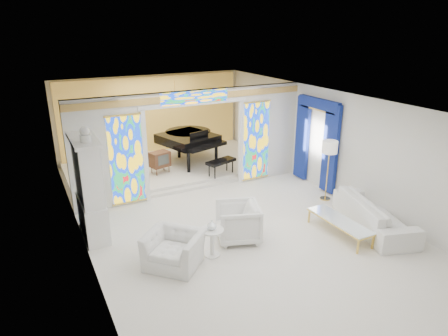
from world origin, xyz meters
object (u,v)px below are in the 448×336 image
sofa (374,213)px  tv_console (160,159)px  grand_piano (189,138)px  armchair_right (238,222)px  china_cabinet (90,189)px  armchair_left (174,249)px  coffee_table (340,221)px

sofa → tv_console: 6.65m
grand_piano → tv_console: 1.53m
armchair_right → grand_piano: size_ratio=0.29×
armchair_right → tv_console: bearing=-156.5°
armchair_right → tv_console: tv_console is taller
china_cabinet → armchair_left: size_ratio=2.45×
sofa → tv_console: size_ratio=3.65×
china_cabinet → armchair_left: 2.53m
china_cabinet → coffee_table: (5.14, -2.67, -0.81)m
armchair_right → coffee_table: (2.22, -0.93, -0.08)m
armchair_right → sofa: size_ratio=0.38×
coffee_table → grand_piano: size_ratio=0.52×
sofa → coffee_table: sofa is taller
armchair_left → grand_piano: grand_piano is taller
coffee_table → tv_console: 6.08m
armchair_left → armchair_right: 1.71m
tv_console → coffee_table: bearing=-80.1°
sofa → armchair_right: bearing=90.6°
armchair_left → tv_console: tv_console is taller
grand_piano → armchair_left: bearing=-132.1°
sofa → coffee_table: size_ratio=1.45×
china_cabinet → tv_console: size_ratio=3.87×
china_cabinet → tv_console: bearing=47.5°
armchair_right → coffee_table: bearing=87.0°
china_cabinet → tv_console: 3.90m
armchair_right → sofa: 3.40m
sofa → grand_piano: bearing=37.6°
armchair_left → armchair_right: size_ratio=1.15×
grand_piano → coffee_table: bearing=-95.3°
armchair_left → armchair_right: bearing=56.2°
tv_console → grand_piano: bearing=12.7°
armchair_right → tv_console: 4.61m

